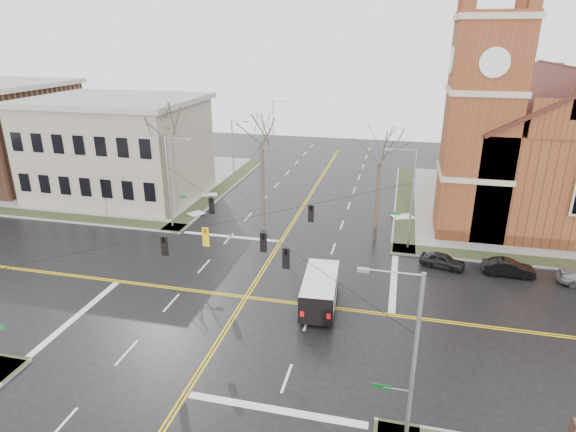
% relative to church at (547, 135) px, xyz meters
% --- Properties ---
extents(ground, '(120.00, 120.00, 0.00)m').
position_rel_church_xyz_m(ground, '(-24.76, -24.78, -8.43)').
color(ground, black).
rests_on(ground, ground).
extents(sidewalks, '(80.00, 80.00, 0.17)m').
position_rel_church_xyz_m(sidewalks, '(-24.76, -24.78, -8.36)').
color(sidewalks, gray).
rests_on(sidewalks, ground).
extents(road_markings, '(100.00, 100.00, 0.01)m').
position_rel_church_xyz_m(road_markings, '(-24.76, -24.78, -8.43)').
color(road_markings, gold).
rests_on(road_markings, ground).
extents(church, '(24.28, 27.48, 27.50)m').
position_rel_church_xyz_m(church, '(0.00, 0.00, 0.00)').
color(church, brown).
rests_on(church, ground).
extents(civic_building_a, '(18.00, 14.00, 11.00)m').
position_rel_church_xyz_m(civic_building_a, '(-46.76, -4.78, -2.93)').
color(civic_building_a, gray).
rests_on(civic_building_a, ground).
extents(signal_pole_ne, '(2.75, 0.22, 9.00)m').
position_rel_church_xyz_m(signal_pole_ne, '(-13.44, -13.28, -3.48)').
color(signal_pole_ne, gray).
rests_on(signal_pole_ne, ground).
extents(signal_pole_nw, '(2.75, 0.22, 9.00)m').
position_rel_church_xyz_m(signal_pole_nw, '(-36.09, -13.28, -3.48)').
color(signal_pole_nw, gray).
rests_on(signal_pole_nw, ground).
extents(signal_pole_se, '(2.75, 0.22, 9.00)m').
position_rel_church_xyz_m(signal_pole_se, '(-13.44, -36.28, -3.48)').
color(signal_pole_se, gray).
rests_on(signal_pole_se, ground).
extents(span_wires, '(23.02, 23.02, 0.03)m').
position_rel_church_xyz_m(span_wires, '(-24.76, -24.78, -2.23)').
color(span_wires, black).
rests_on(span_wires, ground).
extents(traffic_signals, '(8.21, 8.26, 1.30)m').
position_rel_church_xyz_m(traffic_signals, '(-24.76, -25.45, -2.98)').
color(traffic_signals, black).
rests_on(traffic_signals, ground).
extents(streetlight_north_a, '(2.30, 0.20, 8.00)m').
position_rel_church_xyz_m(streetlight_north_a, '(-35.42, 3.22, -3.97)').
color(streetlight_north_a, gray).
rests_on(streetlight_north_a, ground).
extents(streetlight_north_b, '(2.30, 0.20, 8.00)m').
position_rel_church_xyz_m(streetlight_north_b, '(-35.42, 23.22, -3.97)').
color(streetlight_north_b, gray).
rests_on(streetlight_north_b, ground).
extents(cargo_van, '(2.73, 6.12, 2.27)m').
position_rel_church_xyz_m(cargo_van, '(-19.31, -24.51, -7.09)').
color(cargo_van, white).
rests_on(cargo_van, ground).
extents(parked_car_a, '(3.88, 2.36, 1.23)m').
position_rel_church_xyz_m(parked_car_a, '(-10.47, -16.33, -7.82)').
color(parked_car_a, black).
rests_on(parked_car_a, ground).
extents(parked_car_b, '(3.99, 1.46, 1.31)m').
position_rel_church_xyz_m(parked_car_b, '(-5.42, -16.61, -7.78)').
color(parked_car_b, black).
rests_on(parked_car_b, ground).
extents(tree_nw_far, '(4.00, 4.00, 13.05)m').
position_rel_church_xyz_m(tree_nw_far, '(-37.43, -11.56, 0.99)').
color(tree_nw_far, '#382D23').
rests_on(tree_nw_far, ground).
extents(tree_nw_near, '(4.00, 4.00, 12.07)m').
position_rel_church_xyz_m(tree_nw_near, '(-27.16, -11.90, 0.30)').
color(tree_nw_near, '#382D23').
rests_on(tree_nw_near, ground).
extents(tree_ne, '(4.00, 4.00, 10.88)m').
position_rel_church_xyz_m(tree_ne, '(-16.29, -11.84, -0.55)').
color(tree_ne, '#382D23').
rests_on(tree_ne, ground).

